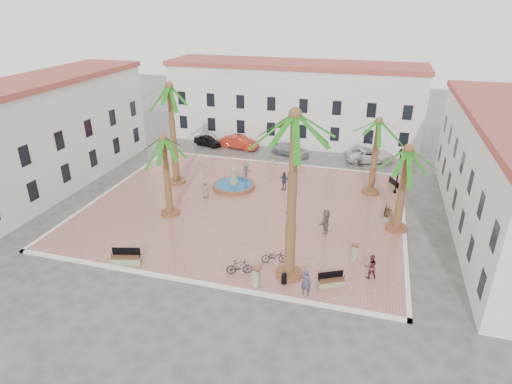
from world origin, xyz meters
TOP-DOWN VIEW (x-y plane):
  - ground at (0.00, 0.00)m, footprint 120.00×120.00m
  - plaza at (0.00, 0.00)m, footprint 26.00×22.00m
  - kerb_n at (0.00, 11.00)m, footprint 26.30×0.30m
  - kerb_s at (0.00, -11.00)m, footprint 26.30×0.30m
  - kerb_e at (13.00, 0.00)m, footprint 0.30×22.30m
  - kerb_w at (-13.00, 0.00)m, footprint 0.30×22.30m
  - building_north at (-0.00, 19.99)m, footprint 30.40×7.40m
  - building_east at (19.99, 2.00)m, footprint 7.40×26.40m
  - building_west at (-19.00, 0.00)m, footprint 6.40×24.40m
  - fountain at (-2.12, 3.44)m, footprint 3.90×3.90m
  - palm_nw at (-7.80, 3.08)m, footprint 5.56×5.56m
  - palm_sw at (-5.48, -3.05)m, footprint 4.95×4.95m
  - palm_s at (5.70, -8.73)m, footprint 5.59×5.59m
  - palm_e at (12.40, -0.59)m, footprint 5.33×5.33m
  - palm_ne at (10.22, 5.79)m, footprint 5.06×5.06m
  - bench_s at (-5.08, -10.38)m, footprint 2.10×1.09m
  - bench_se at (8.42, -9.08)m, footprint 1.77×1.25m
  - bench_e at (11.70, 1.20)m, footprint 0.69×1.72m
  - bench_ne at (12.38, 7.14)m, footprint 1.37×2.00m
  - lamppost_s at (5.22, -6.94)m, footprint 0.42×0.42m
  - lamppost_e at (12.40, 6.44)m, footprint 0.47×0.47m
  - bollard_se at (4.01, -10.40)m, footprint 0.55×0.55m
  - bollard_n at (0.19, 9.20)m, footprint 0.45×0.45m
  - bollard_e at (9.57, -5.90)m, footprint 0.46×0.46m
  - litter_bin at (5.57, -9.67)m, footprint 0.35×0.35m
  - cyclist_a at (7.06, -10.40)m, footprint 0.70×0.52m
  - bicycle_a at (4.44, -7.58)m, footprint 1.83×1.12m
  - cyclist_b at (10.67, -7.56)m, footprint 0.95×0.83m
  - bicycle_b at (2.58, -9.46)m, footprint 1.77×1.04m
  - pedestrian_fountain_a at (-3.90, 0.76)m, footprint 0.76×0.50m
  - pedestrian_fountain_b at (2.45, 4.32)m, footprint 1.10×0.75m
  - pedestrian_north at (-1.59, 5.61)m, footprint 1.01×1.28m
  - pedestrian_east at (7.19, -2.62)m, footprint 0.81×1.85m
  - car_black at (-9.30, 14.88)m, footprint 3.95×2.59m
  - car_red at (-5.31, 14.92)m, footprint 4.82×2.37m
  - car_silver at (1.00, 14.23)m, footprint 4.77×2.95m
  - car_white at (9.79, 14.57)m, footprint 5.76×4.03m

SIDE VIEW (x-z plane):
  - ground at x=0.00m, z-range 0.00..0.00m
  - plaza at x=0.00m, z-range 0.00..0.15m
  - kerb_n at x=0.00m, z-range 0.00..0.16m
  - kerb_s at x=0.00m, z-range 0.00..0.16m
  - kerb_e at x=13.00m, z-range 0.00..0.16m
  - kerb_w at x=-13.00m, z-range 0.00..0.16m
  - bench_e at x=11.70m, z-range -0.04..0.84m
  - bench_se at x=8.42m, z-range -0.05..0.86m
  - fountain at x=-2.12m, z-range -0.58..1.43m
  - bench_ne at x=12.38m, z-range -0.07..0.95m
  - bench_s at x=-5.08m, z-range -0.08..0.98m
  - litter_bin at x=5.57m, z-range 0.15..0.83m
  - bicycle_a at x=4.44m, z-range 0.15..1.06m
  - car_black at x=-9.30m, z-range 0.00..1.25m
  - car_silver at x=1.00m, z-range 0.00..1.29m
  - bicycle_b at x=2.58m, z-range 0.15..1.18m
  - car_white at x=9.79m, z-range 0.00..1.46m
  - car_red at x=-5.31m, z-range 0.00..1.52m
  - bollard_n at x=0.19m, z-range 0.17..1.42m
  - bollard_e at x=9.57m, z-range 0.17..1.43m
  - bollard_se at x=4.01m, z-range 0.17..1.52m
  - pedestrian_fountain_a at x=-3.90m, z-range 0.15..1.69m
  - cyclist_b at x=10.67m, z-range 0.15..1.81m
  - pedestrian_fountain_b at x=2.45m, z-range 0.15..1.88m
  - pedestrian_north at x=-1.59m, z-range 0.15..1.89m
  - cyclist_a at x=7.06m, z-range 0.15..1.92m
  - pedestrian_east at x=7.19m, z-range 0.15..2.08m
  - lamppost_s at x=5.22m, z-range 0.84..4.75m
  - lamppost_e at x=12.40m, z-range 0.91..5.23m
  - building_east at x=19.99m, z-range 0.02..9.02m
  - building_north at x=0.00m, z-range 0.02..9.52m
  - building_west at x=-19.00m, z-range 0.02..10.02m
  - palm_e at x=12.40m, z-range 2.38..9.25m
  - palm_sw at x=-5.48m, z-range 2.44..9.28m
  - palm_ne at x=10.22m, z-range 2.51..9.57m
  - palm_nw at x=-7.80m, z-range 3.59..13.19m
  - palm_s at x=5.70m, z-range 4.17..15.07m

